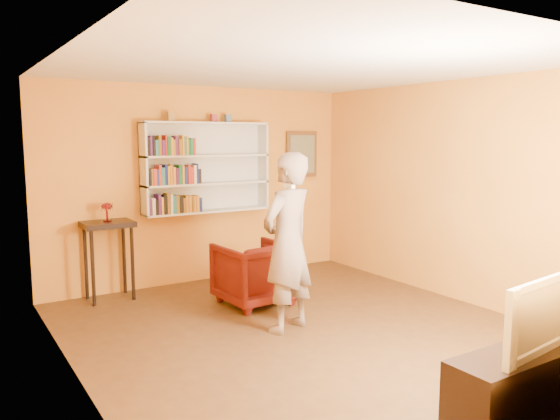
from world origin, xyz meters
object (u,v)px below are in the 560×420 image
object	(u,v)px
tv_cabinet	(525,382)
television	(529,313)
bookshelf	(205,168)
armchair	(254,273)
ruby_lustre	(107,208)
person	(288,243)
console_table	(108,235)

from	to	relation	value
tv_cabinet	television	world-z (taller)	television
bookshelf	armchair	distance (m)	1.77
ruby_lustre	person	xyz separation A→B (m)	(1.27, -2.11, -0.22)
armchair	person	size ratio (longest dim) A/B	0.45
ruby_lustre	console_table	bearing A→B (deg)	180.00
television	tv_cabinet	bearing A→B (deg)	0.00
console_table	television	xyz separation A→B (m)	(1.76, -4.50, -0.06)
ruby_lustre	person	world-z (taller)	person
armchair	television	xyz separation A→B (m)	(0.33, -3.37, 0.38)
person	ruby_lustre	bearing A→B (deg)	-77.44
person	television	distance (m)	2.45
bookshelf	television	world-z (taller)	bookshelf
ruby_lustre	person	distance (m)	2.47
ruby_lustre	television	xyz separation A→B (m)	(1.76, -4.50, -0.39)
armchair	person	world-z (taller)	person
bookshelf	ruby_lustre	xyz separation A→B (m)	(-1.39, -0.16, -0.44)
console_table	armchair	bearing A→B (deg)	-38.23
tv_cabinet	console_table	bearing A→B (deg)	111.41
bookshelf	television	size ratio (longest dim) A/B	1.88
ruby_lustre	tv_cabinet	world-z (taller)	ruby_lustre
armchair	tv_cabinet	size ratio (longest dim) A/B	0.62
console_table	tv_cabinet	xyz separation A→B (m)	(1.76, -4.50, -0.57)
console_table	tv_cabinet	world-z (taller)	console_table
television	armchair	bearing A→B (deg)	89.16
bookshelf	console_table	size ratio (longest dim) A/B	1.83
bookshelf	television	bearing A→B (deg)	-85.46
armchair	person	xyz separation A→B (m)	(-0.16, -0.98, 0.55)
bookshelf	television	distance (m)	4.75
person	tv_cabinet	distance (m)	2.54
bookshelf	armchair	xyz separation A→B (m)	(0.04, -1.29, -1.22)
television	bookshelf	bearing A→B (deg)	88.05
console_table	armchair	size ratio (longest dim) A/B	1.19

